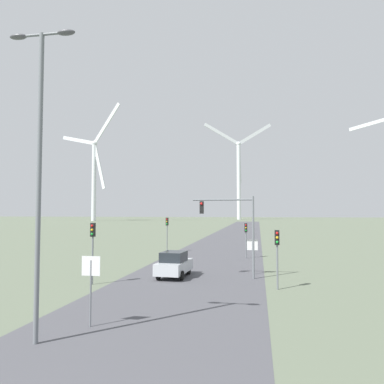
# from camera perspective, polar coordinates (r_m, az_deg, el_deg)

# --- Properties ---
(road_surface) EXTENTS (10.00, 240.00, 0.01)m
(road_surface) POSITION_cam_1_polar(r_m,az_deg,el_deg) (53.77, 5.15, -7.98)
(road_surface) COLOR #47474C
(road_surface) RESTS_ON ground
(streetlamp) EXTENTS (2.65, 0.32, 11.40)m
(streetlamp) POSITION_cam_1_polar(r_m,az_deg,el_deg) (14.87, -22.21, 5.91)
(streetlamp) COLOR slate
(streetlamp) RESTS_ON ground
(stop_sign_near) EXTENTS (0.81, 0.07, 2.88)m
(stop_sign_near) POSITION_cam_1_polar(r_m,az_deg,el_deg) (16.36, -15.16, -12.41)
(stop_sign_near) COLOR slate
(stop_sign_near) RESTS_ON ground
(stop_sign_far) EXTENTS (0.81, 0.07, 2.61)m
(stop_sign_far) POSITION_cam_1_polar(r_m,az_deg,el_deg) (28.86, 9.19, -8.69)
(stop_sign_far) COLOR slate
(stop_sign_far) RESTS_ON ground
(traffic_light_post_near_left) EXTENTS (0.28, 0.34, 3.97)m
(traffic_light_post_near_left) POSITION_cam_1_polar(r_m,az_deg,el_deg) (25.34, -14.90, -6.97)
(traffic_light_post_near_left) COLOR slate
(traffic_light_post_near_left) RESTS_ON ground
(traffic_light_post_near_right) EXTENTS (0.28, 0.34, 3.58)m
(traffic_light_post_near_right) POSITION_cam_1_polar(r_m,az_deg,el_deg) (23.53, 12.84, -8.00)
(traffic_light_post_near_right) COLOR slate
(traffic_light_post_near_right) RESTS_ON ground
(traffic_light_post_mid_left) EXTENTS (0.28, 0.33, 3.98)m
(traffic_light_post_mid_left) POSITION_cam_1_polar(r_m,az_deg,el_deg) (43.68, -3.82, -5.32)
(traffic_light_post_mid_left) COLOR slate
(traffic_light_post_mid_left) RESTS_ON ground
(traffic_light_post_mid_right) EXTENTS (0.28, 0.33, 3.52)m
(traffic_light_post_mid_right) POSITION_cam_1_polar(r_m,az_deg,el_deg) (38.31, 8.22, -6.13)
(traffic_light_post_mid_right) COLOR slate
(traffic_light_post_mid_right) RESTS_ON ground
(traffic_light_mast_overhead) EXTENTS (4.40, 0.35, 5.81)m
(traffic_light_mast_overhead) POSITION_cam_1_polar(r_m,az_deg,el_deg) (26.89, 6.03, -4.19)
(traffic_light_mast_overhead) COLOR slate
(traffic_light_mast_overhead) RESTS_ON ground
(car_approaching) EXTENTS (2.07, 4.21, 1.83)m
(car_approaching) POSITION_cam_1_polar(r_m,az_deg,el_deg) (27.47, -2.76, -10.94)
(car_approaching) COLOR #B7BCC1
(car_approaching) RESTS_ON ground
(wind_turbine_far_left) EXTENTS (37.82, 15.94, 56.91)m
(wind_turbine_far_left) POSITION_cam_1_polar(r_m,az_deg,el_deg) (192.60, -14.69, 3.23)
(wind_turbine_far_left) COLOR silver
(wind_turbine_far_left) RESTS_ON ground
(wind_turbine_left) EXTENTS (38.03, 13.39, 56.11)m
(wind_turbine_left) POSITION_cam_1_polar(r_m,az_deg,el_deg) (216.50, 7.13, 3.13)
(wind_turbine_left) COLOR silver
(wind_turbine_left) RESTS_ON ground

